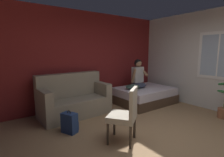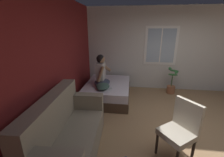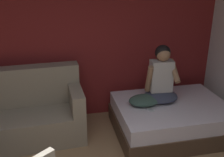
{
  "view_description": "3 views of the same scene",
  "coord_description": "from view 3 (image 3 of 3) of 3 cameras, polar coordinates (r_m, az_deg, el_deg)",
  "views": [
    {
      "loc": [
        -2.47,
        -1.69,
        1.6
      ],
      "look_at": [
        0.23,
        2.07,
        0.87
      ],
      "focal_mm": 28.0,
      "sensor_mm": 36.0,
      "label": 1
    },
    {
      "loc": [
        -2.69,
        1.34,
        2.04
      ],
      "look_at": [
        0.37,
        1.74,
        0.99
      ],
      "focal_mm": 24.0,
      "sensor_mm": 36.0,
      "label": 2
    },
    {
      "loc": [
        -0.22,
        -1.27,
        2.28
      ],
      "look_at": [
        0.48,
        1.95,
        0.99
      ],
      "focal_mm": 42.0,
      "sensor_mm": 36.0,
      "label": 3
    }
  ],
  "objects": [
    {
      "name": "wall_back_accent",
      "position": [
        4.29,
        -9.05,
        8.58
      ],
      "size": [
        9.88,
        0.16,
        2.7
      ],
      "primitive_type": "cube",
      "color": "maroon",
      "rests_on": "ground"
    },
    {
      "name": "bed",
      "position": [
        4.2,
        12.71,
        -8.34
      ],
      "size": [
        1.71,
        1.31,
        0.48
      ],
      "color": "#4C3828",
      "rests_on": "ground"
    },
    {
      "name": "couch",
      "position": [
        4.1,
        -18.57,
        -7.25
      ],
      "size": [
        1.74,
        0.9,
        1.04
      ],
      "color": "gray",
      "rests_on": "ground"
    },
    {
      "name": "person_seated",
      "position": [
        4.01,
        10.67,
        -0.12
      ],
      "size": [
        0.55,
        0.48,
        0.88
      ],
      "color": "#383D51",
      "rests_on": "bed"
    },
    {
      "name": "throw_pillow",
      "position": [
        3.96,
        7.08,
        -4.74
      ],
      "size": [
        0.5,
        0.39,
        0.14
      ],
      "primitive_type": "ellipsoid",
      "rotation": [
        0.0,
        0.0,
        0.06
      ],
      "color": "#385147",
      "rests_on": "bed"
    },
    {
      "name": "cell_phone",
      "position": [
        3.85,
        8.24,
        -6.63
      ],
      "size": [
        0.1,
        0.15,
        0.01
      ],
      "primitive_type": "cube",
      "rotation": [
        0.0,
        0.0,
        3.35
      ],
      "color": "#B7B7BC",
      "rests_on": "bed"
    }
  ]
}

